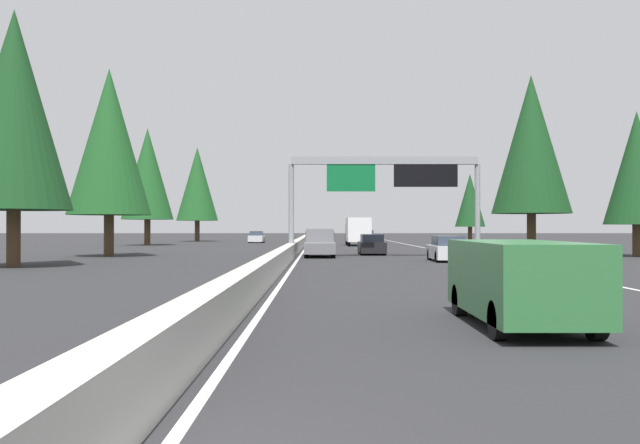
{
  "coord_description": "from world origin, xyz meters",
  "views": [
    {
      "loc": [
        -5.8,
        -1.62,
        1.98
      ],
      "look_at": [
        45.87,
        -1.6,
        2.35
      ],
      "focal_mm": 39.46,
      "sensor_mm": 36.0,
      "label": 1
    }
  ],
  "objects_px": {
    "conifer_left_foreground": "(14,110)",
    "conifer_left_near": "(109,142)",
    "box_truck_near_right": "(358,230)",
    "pickup_far_right": "(320,243)",
    "conifer_left_mid": "(147,174)",
    "conifer_right_mid": "(531,144)",
    "sedan_distant_a": "(368,235)",
    "sign_gantry_overhead": "(387,177)",
    "sedan_distant_b": "(372,245)",
    "conifer_right_near": "(637,168)",
    "sedan_far_left": "(447,249)",
    "oncoming_near": "(257,237)",
    "conifer_left_far": "(197,184)",
    "conifer_right_far": "(470,200)",
    "minivan_far_center": "(520,279)",
    "bus_mid_left": "(361,228)"
  },
  "relations": [
    {
      "from": "conifer_left_far",
      "to": "conifer_left_foreground",
      "type": "bearing_deg",
      "value": -178.43
    },
    {
      "from": "oncoming_near",
      "to": "conifer_left_near",
      "type": "relative_size",
      "value": 0.35
    },
    {
      "from": "sedan_distant_b",
      "to": "sign_gantry_overhead",
      "type": "bearing_deg",
      "value": -169.84
    },
    {
      "from": "sedan_distant_b",
      "to": "conifer_right_far",
      "type": "bearing_deg",
      "value": -20.43
    },
    {
      "from": "conifer_right_near",
      "to": "conifer_right_far",
      "type": "xyz_separation_m",
      "value": [
        47.61,
        1.06,
        -0.37
      ]
    },
    {
      "from": "sign_gantry_overhead",
      "to": "sedan_distant_b",
      "type": "height_order",
      "value": "sign_gantry_overhead"
    },
    {
      "from": "sedan_distant_b",
      "to": "conifer_left_near",
      "type": "relative_size",
      "value": 0.35
    },
    {
      "from": "minivan_far_center",
      "to": "conifer_right_mid",
      "type": "relative_size",
      "value": 0.36
    },
    {
      "from": "conifer_left_foreground",
      "to": "conifer_left_near",
      "type": "bearing_deg",
      "value": -4.55
    },
    {
      "from": "conifer_left_far",
      "to": "conifer_right_far",
      "type": "bearing_deg",
      "value": -93.25
    },
    {
      "from": "sedan_far_left",
      "to": "conifer_right_near",
      "type": "height_order",
      "value": "conifer_right_near"
    },
    {
      "from": "conifer_left_far",
      "to": "sedan_far_left",
      "type": "bearing_deg",
      "value": -156.59
    },
    {
      "from": "conifer_right_far",
      "to": "conifer_left_mid",
      "type": "height_order",
      "value": "conifer_left_mid"
    },
    {
      "from": "minivan_far_center",
      "to": "pickup_far_right",
      "type": "height_order",
      "value": "pickup_far_right"
    },
    {
      "from": "conifer_right_near",
      "to": "conifer_left_mid",
      "type": "relative_size",
      "value": 0.77
    },
    {
      "from": "sedan_far_left",
      "to": "conifer_left_mid",
      "type": "xyz_separation_m",
      "value": [
        35.7,
        26.17,
        7.07
      ]
    },
    {
      "from": "box_truck_near_right",
      "to": "conifer_left_foreground",
      "type": "relative_size",
      "value": 0.66
    },
    {
      "from": "sign_gantry_overhead",
      "to": "oncoming_near",
      "type": "distance_m",
      "value": 44.18
    },
    {
      "from": "conifer_right_near",
      "to": "conifer_right_mid",
      "type": "distance_m",
      "value": 8.92
    },
    {
      "from": "conifer_right_near",
      "to": "sign_gantry_overhead",
      "type": "bearing_deg",
      "value": 92.76
    },
    {
      "from": "sedan_distant_a",
      "to": "sedan_distant_b",
      "type": "xyz_separation_m",
      "value": [
        -61.17,
        3.91,
        0.0
      ]
    },
    {
      "from": "sedan_far_left",
      "to": "conifer_left_mid",
      "type": "relative_size",
      "value": 0.34
    },
    {
      "from": "oncoming_near",
      "to": "bus_mid_left",
      "type": "bearing_deg",
      "value": 159.22
    },
    {
      "from": "bus_mid_left",
      "to": "conifer_right_far",
      "type": "distance_m",
      "value": 36.94
    },
    {
      "from": "conifer_right_mid",
      "to": "conifer_right_far",
      "type": "distance_m",
      "value": 40.91
    },
    {
      "from": "sedan_far_left",
      "to": "conifer_left_foreground",
      "type": "height_order",
      "value": "conifer_left_foreground"
    },
    {
      "from": "oncoming_near",
      "to": "conifer_right_mid",
      "type": "height_order",
      "value": "conifer_right_mid"
    },
    {
      "from": "sedan_distant_a",
      "to": "conifer_left_mid",
      "type": "height_order",
      "value": "conifer_left_mid"
    },
    {
      "from": "conifer_right_mid",
      "to": "minivan_far_center",
      "type": "bearing_deg",
      "value": 162.94
    },
    {
      "from": "conifer_right_far",
      "to": "conifer_left_mid",
      "type": "xyz_separation_m",
      "value": [
        -18.43,
        39.07,
        2.18
      ]
    },
    {
      "from": "pickup_far_right",
      "to": "conifer_left_mid",
      "type": "height_order",
      "value": "conifer_left_mid"
    },
    {
      "from": "sedan_distant_a",
      "to": "conifer_left_far",
      "type": "xyz_separation_m",
      "value": [
        -14.65,
        24.6,
        7.23
      ]
    },
    {
      "from": "bus_mid_left",
      "to": "conifer_left_foreground",
      "type": "xyz_separation_m",
      "value": [
        -94.23,
        22.72,
        6.12
      ]
    },
    {
      "from": "conifer_right_mid",
      "to": "conifer_left_near",
      "type": "height_order",
      "value": "conifer_right_mid"
    },
    {
      "from": "oncoming_near",
      "to": "conifer_left_foreground",
      "type": "height_order",
      "value": "conifer_left_foreground"
    },
    {
      "from": "pickup_far_right",
      "to": "box_truck_near_right",
      "type": "bearing_deg",
      "value": -8.19
    },
    {
      "from": "sedan_far_left",
      "to": "box_truck_near_right",
      "type": "distance_m",
      "value": 34.59
    },
    {
      "from": "box_truck_near_right",
      "to": "conifer_left_mid",
      "type": "bearing_deg",
      "value": 86.76
    },
    {
      "from": "sedan_distant_b",
      "to": "conifer_left_mid",
      "type": "relative_size",
      "value": 0.34
    },
    {
      "from": "sign_gantry_overhead",
      "to": "minivan_far_center",
      "type": "xyz_separation_m",
      "value": [
        -32.4,
        0.45,
        -4.32
      ]
    },
    {
      "from": "conifer_right_far",
      "to": "sign_gantry_overhead",
      "type": "bearing_deg",
      "value": 161.9
    },
    {
      "from": "conifer_right_mid",
      "to": "conifer_left_mid",
      "type": "relative_size",
      "value": 1.08
    },
    {
      "from": "pickup_far_right",
      "to": "conifer_left_mid",
      "type": "relative_size",
      "value": 0.44
    },
    {
      "from": "box_truck_near_right",
      "to": "conifer_left_near",
      "type": "bearing_deg",
      "value": 146.41
    },
    {
      "from": "sedan_far_left",
      "to": "bus_mid_left",
      "type": "height_order",
      "value": "bus_mid_left"
    },
    {
      "from": "sedan_far_left",
      "to": "oncoming_near",
      "type": "distance_m",
      "value": 50.26
    },
    {
      "from": "sign_gantry_overhead",
      "to": "minivan_far_center",
      "type": "height_order",
      "value": "sign_gantry_overhead"
    },
    {
      "from": "minivan_far_center",
      "to": "sedan_distant_a",
      "type": "xyz_separation_m",
      "value": [
        97.59,
        -3.64,
        -0.27
      ]
    },
    {
      "from": "sedan_distant_b",
      "to": "conifer_left_near",
      "type": "xyz_separation_m",
      "value": [
        -2.89,
        18.01,
        7.06
      ]
    },
    {
      "from": "pickup_far_right",
      "to": "conifer_right_near",
      "type": "distance_m",
      "value": 21.92
    }
  ]
}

